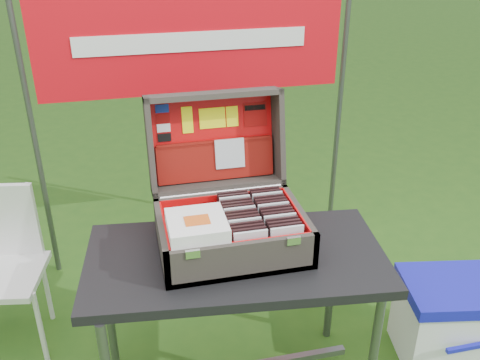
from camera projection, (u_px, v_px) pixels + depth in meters
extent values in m
cube|color=black|center=(236.00, 259.00, 2.06)|extent=(1.21, 0.70, 0.04)
cylinder|color=#59595B|center=(374.00, 349.00, 2.13)|extent=(0.04, 0.04, 0.68)
cylinder|color=#59595B|center=(109.00, 313.00, 2.32)|extent=(0.04, 0.04, 0.68)
cylinder|color=#59595B|center=(332.00, 280.00, 2.53)|extent=(0.04, 0.04, 0.68)
cube|color=#453E36|center=(232.00, 247.00, 2.08)|extent=(0.56, 0.40, 0.02)
cube|color=#453E36|center=(243.00, 261.00, 1.89)|extent=(0.56, 0.02, 0.15)
cube|color=#453E36|center=(222.00, 209.00, 2.22)|extent=(0.56, 0.02, 0.15)
cube|color=#453E36|center=(162.00, 241.00, 2.00)|extent=(0.02, 0.40, 0.15)
cube|color=#453E36|center=(299.00, 224.00, 2.11)|extent=(0.02, 0.40, 0.15)
cube|color=#DA0005|center=(232.00, 244.00, 2.08)|extent=(0.52, 0.36, 0.01)
cube|color=silver|center=(193.00, 254.00, 1.82)|extent=(0.05, 0.01, 0.03)
cube|color=silver|center=(294.00, 241.00, 1.89)|extent=(0.05, 0.01, 0.03)
cylinder|color=silver|center=(222.00, 192.00, 2.20)|extent=(0.50, 0.02, 0.02)
cube|color=#453E36|center=(213.00, 138.00, 2.27)|extent=(0.56, 0.10, 0.40)
cube|color=#453E36|center=(213.00, 95.00, 2.16)|extent=(0.56, 0.15, 0.05)
cube|color=#453E36|center=(218.00, 184.00, 2.26)|extent=(0.56, 0.15, 0.05)
cube|color=#453E36|center=(150.00, 146.00, 2.16)|extent=(0.02, 0.23, 0.42)
cube|color=#453E36|center=(278.00, 135.00, 2.27)|extent=(0.02, 0.23, 0.42)
cube|color=#DA0005|center=(213.00, 138.00, 2.26)|extent=(0.51, 0.08, 0.35)
cube|color=#DA0005|center=(243.00, 256.00, 1.90)|extent=(0.52, 0.01, 0.13)
cube|color=#DA0005|center=(223.00, 208.00, 2.20)|extent=(0.52, 0.01, 0.13)
cube|color=#DA0005|center=(166.00, 239.00, 2.00)|extent=(0.01, 0.36, 0.13)
cube|color=#DA0005|center=(295.00, 222.00, 2.10)|extent=(0.01, 0.36, 0.13)
cube|color=maroon|center=(215.00, 161.00, 2.27)|extent=(0.50, 0.06, 0.16)
cube|color=maroon|center=(215.00, 143.00, 2.24)|extent=(0.49, 0.02, 0.02)
cube|color=silver|center=(230.00, 153.00, 2.25)|extent=(0.13, 0.04, 0.12)
cube|color=#1933B2|center=(162.00, 109.00, 2.18)|extent=(0.06, 0.01, 0.03)
cube|color=#A20B0A|center=(163.00, 118.00, 2.19)|extent=(0.06, 0.01, 0.03)
cube|color=white|center=(164.00, 128.00, 2.20)|extent=(0.06, 0.01, 0.03)
cube|color=black|center=(164.00, 138.00, 2.21)|extent=(0.06, 0.01, 0.03)
cube|color=#FEFE13|center=(187.00, 120.00, 2.21)|extent=(0.05, 0.03, 0.11)
cube|color=#FEFE13|center=(212.00, 118.00, 2.23)|extent=(0.11, 0.02, 0.08)
cube|color=#FEFE13|center=(232.00, 116.00, 2.25)|extent=(0.05, 0.02, 0.08)
cube|color=#A20B0A|center=(255.00, 115.00, 2.27)|extent=(0.10, 0.02, 0.10)
cube|color=black|center=(255.00, 108.00, 2.26)|extent=(0.09, 0.01, 0.02)
cube|color=silver|center=(251.00, 248.00, 1.92)|extent=(0.12, 0.01, 0.14)
cube|color=black|center=(249.00, 245.00, 1.94)|extent=(0.12, 0.01, 0.14)
cube|color=black|center=(248.00, 242.00, 1.96)|extent=(0.12, 0.01, 0.14)
cube|color=black|center=(246.00, 238.00, 1.98)|extent=(0.12, 0.01, 0.14)
cube|color=silver|center=(245.00, 235.00, 2.00)|extent=(0.12, 0.01, 0.14)
cube|color=black|center=(244.00, 232.00, 2.01)|extent=(0.12, 0.01, 0.14)
cube|color=black|center=(242.00, 229.00, 2.03)|extent=(0.12, 0.01, 0.14)
cube|color=black|center=(241.00, 226.00, 2.05)|extent=(0.12, 0.01, 0.14)
cube|color=silver|center=(240.00, 223.00, 2.07)|extent=(0.12, 0.01, 0.14)
cube|color=black|center=(238.00, 220.00, 2.09)|extent=(0.12, 0.01, 0.14)
cube|color=black|center=(237.00, 218.00, 2.11)|extent=(0.12, 0.01, 0.14)
cube|color=black|center=(236.00, 215.00, 2.13)|extent=(0.12, 0.01, 0.14)
cube|color=silver|center=(235.00, 212.00, 2.15)|extent=(0.12, 0.01, 0.14)
cube|color=black|center=(233.00, 209.00, 2.17)|extent=(0.12, 0.01, 0.14)
cube|color=black|center=(232.00, 207.00, 2.19)|extent=(0.12, 0.01, 0.14)
cube|color=silver|center=(287.00, 244.00, 1.95)|extent=(0.12, 0.01, 0.14)
cube|color=black|center=(285.00, 240.00, 1.97)|extent=(0.12, 0.01, 0.14)
cube|color=black|center=(283.00, 237.00, 1.98)|extent=(0.12, 0.01, 0.14)
cube|color=black|center=(281.00, 234.00, 2.00)|extent=(0.12, 0.01, 0.14)
cube|color=silver|center=(280.00, 231.00, 2.02)|extent=(0.12, 0.01, 0.14)
cube|color=black|center=(278.00, 228.00, 2.04)|extent=(0.12, 0.01, 0.14)
cube|color=black|center=(276.00, 225.00, 2.06)|extent=(0.12, 0.01, 0.14)
cube|color=black|center=(275.00, 222.00, 2.08)|extent=(0.12, 0.01, 0.14)
cube|color=silver|center=(273.00, 219.00, 2.10)|extent=(0.12, 0.01, 0.14)
cube|color=black|center=(271.00, 216.00, 2.12)|extent=(0.12, 0.01, 0.14)
cube|color=black|center=(270.00, 214.00, 2.14)|extent=(0.12, 0.01, 0.14)
cube|color=black|center=(268.00, 211.00, 2.16)|extent=(0.12, 0.01, 0.14)
cube|color=silver|center=(267.00, 208.00, 2.18)|extent=(0.12, 0.01, 0.14)
cube|color=black|center=(266.00, 206.00, 2.19)|extent=(0.12, 0.01, 0.14)
cube|color=black|center=(264.00, 203.00, 2.21)|extent=(0.12, 0.01, 0.14)
cube|color=white|center=(197.00, 230.00, 1.93)|extent=(0.21, 0.21, 0.00)
cube|color=white|center=(197.00, 229.00, 1.92)|extent=(0.21, 0.21, 0.00)
cube|color=white|center=(197.00, 228.00, 1.92)|extent=(0.21, 0.21, 0.00)
cube|color=white|center=(197.00, 227.00, 1.92)|extent=(0.21, 0.21, 0.00)
cube|color=white|center=(197.00, 226.00, 1.92)|extent=(0.21, 0.21, 0.00)
cube|color=white|center=(197.00, 224.00, 1.91)|extent=(0.21, 0.21, 0.00)
cube|color=white|center=(197.00, 223.00, 1.91)|extent=(0.21, 0.21, 0.00)
cube|color=white|center=(197.00, 222.00, 1.91)|extent=(0.21, 0.21, 0.00)
cube|color=white|center=(197.00, 221.00, 1.91)|extent=(0.21, 0.21, 0.00)
cube|color=white|center=(197.00, 220.00, 1.91)|extent=(0.21, 0.21, 0.00)
cube|color=#D85919|center=(197.00, 220.00, 1.90)|extent=(0.09, 0.07, 0.00)
cube|color=white|center=(449.00, 324.00, 2.49)|extent=(0.50, 0.41, 0.35)
cube|color=#1517B0|center=(457.00, 289.00, 2.40)|extent=(0.52, 0.43, 0.06)
cube|color=#1517B0|center=(475.00, 346.00, 2.31)|extent=(0.28, 0.02, 0.02)
cube|color=silver|center=(1.00, 277.00, 2.44)|extent=(0.42, 0.42, 0.03)
cylinder|color=silver|center=(41.00, 328.00, 2.43)|extent=(0.02, 0.02, 0.41)
cylinder|color=silver|center=(47.00, 287.00, 2.70)|extent=(0.02, 0.02, 0.41)
cylinder|color=silver|center=(33.00, 219.00, 2.53)|extent=(0.02, 0.02, 0.38)
cube|color=brown|center=(330.00, 271.00, 2.87)|extent=(0.33, 0.14, 0.35)
cylinder|color=#59595B|center=(34.00, 136.00, 2.78)|extent=(0.03, 0.03, 1.70)
cylinder|color=#59595B|center=(339.00, 111.00, 3.13)|extent=(0.03, 0.03, 1.70)
cube|color=red|center=(192.00, 41.00, 2.74)|extent=(1.60, 0.02, 0.55)
cube|color=white|center=(193.00, 42.00, 2.73)|extent=(1.20, 0.00, 0.10)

